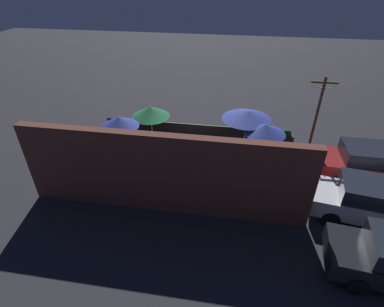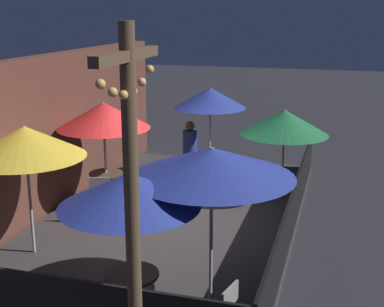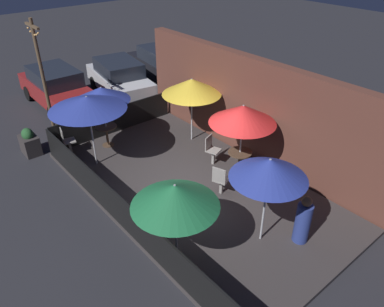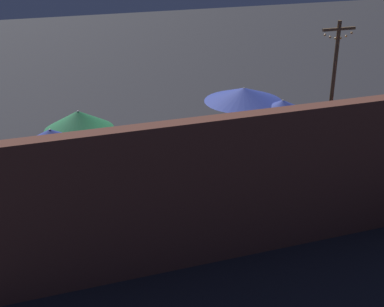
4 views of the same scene
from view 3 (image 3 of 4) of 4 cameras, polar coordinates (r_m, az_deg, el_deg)
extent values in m
plane|color=#26262B|center=(11.04, 0.18, -5.54)|extent=(60.00, 60.00, 0.00)
cube|color=#383333|center=(11.00, 0.18, -5.29)|extent=(9.01, 5.00, 0.12)
cube|color=brown|center=(11.88, 10.36, 6.10)|extent=(10.61, 0.36, 3.32)
cube|color=black|center=(9.61, -11.20, -8.25)|extent=(8.81, 0.05, 0.95)
cube|color=black|center=(13.94, -11.76, 5.03)|extent=(0.05, 4.80, 0.95)
cylinder|color=#B2B2B7|center=(11.09, 7.47, 2.02)|extent=(0.05, 0.05, 2.24)
cone|color=red|center=(10.71, 7.78, 5.97)|extent=(1.95, 1.95, 0.54)
cylinder|color=#B2B2B7|center=(12.83, -13.18, 5.38)|extent=(0.05, 0.05, 2.12)
cone|color=#283893|center=(12.49, -13.64, 8.83)|extent=(1.84, 1.84, 0.45)
cylinder|color=#B2B2B7|center=(8.75, 11.06, -7.19)|extent=(0.05, 0.05, 2.29)
cone|color=#283893|center=(8.22, 11.69, -2.28)|extent=(1.74, 1.74, 0.49)
cylinder|color=#B2B2B7|center=(11.80, -15.03, 3.23)|extent=(0.05, 0.05, 2.31)
cone|color=#283893|center=(11.40, -15.69, 7.44)|extent=(2.29, 2.29, 0.41)
cylinder|color=#B2B2B7|center=(8.28, -2.49, -10.41)|extent=(0.05, 0.05, 2.00)
cone|color=#1E6B3D|center=(7.81, -2.61, -6.40)|extent=(1.91, 1.91, 0.54)
cylinder|color=#B2B2B7|center=(12.84, -0.05, 6.60)|extent=(0.05, 0.05, 2.25)
cone|color=gold|center=(12.51, -0.05, 10.18)|extent=(1.99, 1.99, 0.53)
cylinder|color=#4C3828|center=(11.67, 7.10, -2.73)|extent=(0.40, 0.40, 0.02)
cylinder|color=#4C3828|center=(11.49, 7.21, -1.36)|extent=(0.08, 0.08, 0.68)
cylinder|color=#4C3828|center=(11.30, 7.33, 0.17)|extent=(0.72, 0.72, 0.04)
cylinder|color=#4C3828|center=(13.31, -12.64, 1.31)|extent=(0.40, 0.40, 0.02)
cylinder|color=#4C3828|center=(13.15, -12.81, 2.60)|extent=(0.08, 0.08, 0.70)
cylinder|color=#4C3828|center=(12.98, -13.00, 4.02)|extent=(0.72, 0.72, 0.04)
cube|color=gray|center=(13.04, -18.05, 0.88)|extent=(0.10, 0.10, 0.46)
cube|color=gray|center=(12.92, -18.23, 1.84)|extent=(0.48, 0.48, 0.04)
cube|color=gray|center=(12.79, -19.19, 2.59)|extent=(0.40, 0.12, 0.44)
cube|color=gray|center=(10.62, 4.46, -5.02)|extent=(0.10, 0.10, 0.45)
cube|color=gray|center=(10.48, 4.52, -3.95)|extent=(0.51, 0.51, 0.04)
cube|color=gray|center=(10.21, 4.13, -3.35)|extent=(0.39, 0.16, 0.44)
cube|color=gray|center=(11.87, 3.26, -0.58)|extent=(0.10, 0.10, 0.48)
cube|color=gray|center=(11.73, 3.30, 0.48)|extent=(0.51, 0.51, 0.04)
cube|color=gray|center=(11.69, 2.55, 1.73)|extent=(0.16, 0.39, 0.44)
cylinder|color=navy|center=(9.33, 16.49, -10.13)|extent=(0.52, 0.52, 1.06)
sphere|color=brown|center=(8.92, 17.11, -6.99)|extent=(0.25, 0.25, 0.25)
cube|color=#332D2D|center=(13.71, -23.43, 1.20)|extent=(0.72, 0.50, 0.65)
ellipsoid|color=#235128|center=(13.53, -23.79, 2.70)|extent=(0.47, 0.37, 0.42)
cylinder|color=brown|center=(14.11, -21.66, 10.33)|extent=(0.12, 0.12, 4.15)
cube|color=brown|center=(13.63, -23.21, 17.45)|extent=(1.10, 0.08, 0.08)
sphere|color=#F4B260|center=(14.09, -23.73, 17.11)|extent=(0.07, 0.07, 0.07)
sphere|color=#F4B260|center=(13.94, -23.40, 16.69)|extent=(0.07, 0.07, 0.07)
sphere|color=#F4B260|center=(13.78, -23.10, 16.40)|extent=(0.07, 0.07, 0.07)
sphere|color=#F4B260|center=(13.60, -22.83, 16.29)|extent=(0.07, 0.07, 0.07)
sphere|color=#F4B260|center=(13.42, -22.59, 16.37)|extent=(0.07, 0.07, 0.07)
sphere|color=#F4B260|center=(13.24, -22.38, 16.59)|extent=(0.07, 0.07, 0.07)
cube|color=maroon|center=(17.02, -19.87, 9.00)|extent=(4.44, 1.74, 0.70)
cube|color=#1E232D|center=(16.80, -20.27, 11.03)|extent=(2.45, 1.58, 0.60)
cylinder|color=black|center=(16.22, -15.20, 7.36)|extent=(0.64, 0.19, 0.64)
cylinder|color=black|center=(15.71, -20.46, 5.63)|extent=(0.64, 0.19, 0.64)
cylinder|color=black|center=(18.60, -18.99, 9.85)|extent=(0.64, 0.19, 0.64)
cylinder|color=black|center=(18.16, -23.66, 8.38)|extent=(0.64, 0.19, 0.64)
cube|color=silver|center=(17.34, -10.93, 10.72)|extent=(4.40, 2.33, 0.70)
cube|color=#1E232D|center=(17.13, -11.15, 12.75)|extent=(2.52, 1.90, 0.60)
cylinder|color=black|center=(16.62, -6.53, 8.87)|extent=(0.66, 0.28, 0.64)
cylinder|color=black|center=(16.09, -11.77, 7.61)|extent=(0.66, 0.28, 0.64)
cylinder|color=black|center=(18.87, -9.98, 11.38)|extent=(0.66, 0.28, 0.64)
cylinder|color=black|center=(18.40, -14.69, 10.30)|extent=(0.66, 0.28, 0.64)
cube|color=black|center=(18.86, -4.38, 12.87)|extent=(4.72, 2.21, 0.70)
cube|color=#1E232D|center=(18.66, -4.47, 14.76)|extent=(2.67, 1.84, 0.60)
cylinder|color=black|center=(18.23, 0.15, 11.13)|extent=(0.66, 0.25, 0.64)
cylinder|color=black|center=(17.44, -4.35, 10.09)|extent=(0.66, 0.25, 0.64)
cylinder|color=black|center=(20.51, -4.34, 13.38)|extent=(0.66, 0.25, 0.64)
cylinder|color=black|center=(19.82, -8.49, 12.48)|extent=(0.66, 0.25, 0.64)
camera|label=1|loc=(19.26, 26.00, 33.59)|focal=28.00mm
camera|label=2|loc=(16.74, -33.03, 18.47)|focal=50.00mm
camera|label=4|loc=(17.99, 43.95, 24.86)|focal=50.00mm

